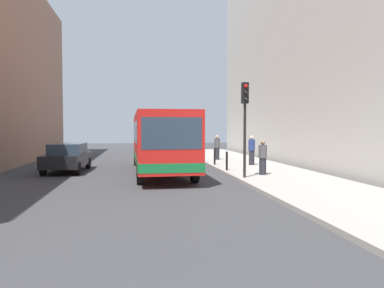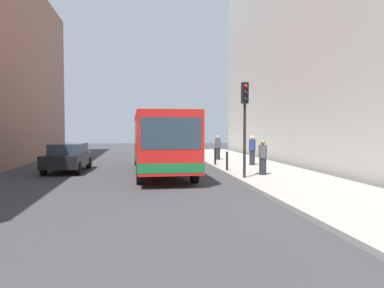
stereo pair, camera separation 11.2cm
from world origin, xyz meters
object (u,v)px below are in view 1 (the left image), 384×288
Objects in this scene: bollard_mid at (215,156)px; pedestrian_mid_sidewalk at (252,150)px; bollard_near at (227,161)px; car_beside_bus at (68,157)px; bus at (160,139)px; pedestrian_far_sidewalk at (217,147)px; pedestrian_near_signal at (263,158)px; traffic_light at (245,111)px.

pedestrian_mid_sidewalk is (2.08, -0.55, 0.38)m from bollard_mid.
pedestrian_mid_sidewalk reaches higher than bollard_near.
car_beside_bus reaches higher than bollard_mid.
pedestrian_far_sidewalk is at bearing -129.04° from bus.
car_beside_bus is 4.70× the size of bollard_mid.
pedestrian_near_signal is (1.19, -2.02, 0.31)m from bollard_near.
bollard_near is at bearing 92.02° from traffic_light.
pedestrian_near_signal is at bearing 36.54° from traffic_light.
bollard_near is at bearing 4.78° from pedestrian_near_signal.
bus is 11.65× the size of bollard_near.
bus is 4.09m from bollard_mid.
pedestrian_far_sidewalk is at bearing -62.39° from pedestrian_mid_sidewalk.
pedestrian_mid_sidewalk is at bearing 49.73° from bollard_near.
pedestrian_near_signal is (4.54, -2.93, -0.79)m from bus.
pedestrian_near_signal is (1.19, -5.02, 0.31)m from bollard_mid.
pedestrian_near_signal is at bearing -76.62° from bollard_mid.
car_beside_bus is 2.61× the size of pedestrian_mid_sidewalk.
car_beside_bus is 10.02m from pedestrian_far_sidewalk.
traffic_light is 6.30m from bollard_mid.
pedestrian_mid_sidewalk reaches higher than car_beside_bus.
pedestrian_near_signal is 4.56m from pedestrian_mid_sidewalk.
car_beside_bus is at bearing 150.08° from traffic_light.
bollard_mid is 3.45m from pedestrian_far_sidewalk.
pedestrian_mid_sidewalk reaches higher than pedestrian_far_sidewalk.
traffic_light is at bearing 165.05° from pedestrian_far_sidewalk.
bollard_mid is (3.34, 2.09, -1.10)m from bus.
car_beside_bus is at bearing 41.42° from pedestrian_near_signal.
traffic_light is 9.40m from pedestrian_far_sidewalk.
bollard_mid is 2.18m from pedestrian_mid_sidewalk.
traffic_light reaches higher than bollard_near.
bus is 5.46m from pedestrian_near_signal.
car_beside_bus is at bearing -12.85° from bus.
pedestrian_mid_sidewalk is at bearing -174.66° from car_beside_bus.
bollard_mid is at bearing -4.52° from pedestrian_mid_sidewalk.
pedestrian_far_sidewalk is (-0.33, 8.34, 0.04)m from pedestrian_near_signal.
bollard_mid is at bearing -170.07° from car_beside_bus.
car_beside_bus is 2.70× the size of pedestrian_far_sidewalk.
pedestrian_far_sidewalk is (0.76, 9.15, -2.03)m from traffic_light.
pedestrian_near_signal is (9.32, -3.92, 0.15)m from car_beside_bus.
bus is 6.69× the size of pedestrian_far_sidewalk.
pedestrian_far_sidewalk is at bearing -151.59° from car_beside_bus.
car_beside_bus is (-4.78, 0.99, -0.94)m from bus.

